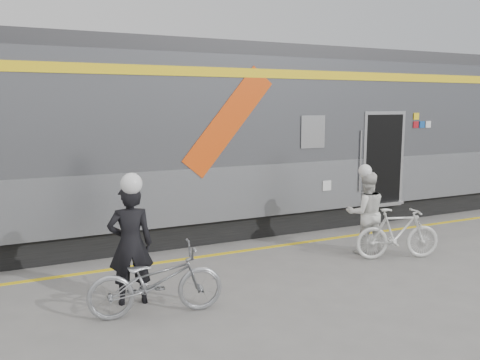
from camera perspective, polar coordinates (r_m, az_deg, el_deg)
ground at (r=8.18m, az=6.60°, el=-11.86°), size 90.00×90.00×0.00m
train at (r=12.24m, az=3.44°, el=4.83°), size 24.00×3.17×4.10m
safety_strip at (r=9.96m, az=-0.13°, el=-8.02°), size 24.00×0.12×0.01m
man at (r=7.42m, az=-12.20°, el=-7.09°), size 0.69×0.51×1.74m
bicycle_left at (r=7.08m, az=-9.41°, el=-11.10°), size 1.90×0.92×0.96m
woman at (r=9.98m, az=13.94°, el=-3.60°), size 0.92×0.81×1.58m
bicycle_right at (r=9.85m, az=17.29°, el=-5.76°), size 1.65×0.94×0.95m
helmet_man at (r=7.22m, az=-12.46°, el=0.74°), size 0.30×0.30×0.30m
helmet_woman at (r=9.83m, az=14.14°, el=1.61°), size 0.25×0.25×0.25m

